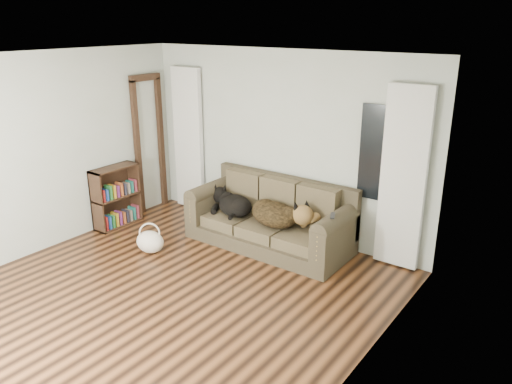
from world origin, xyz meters
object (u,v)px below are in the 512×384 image
Objects in this scene: bookshelf at (116,194)px; tote_bag at (150,241)px; sofa at (269,215)px; dog_shepherd at (278,216)px; dog_black_lab at (233,205)px.

tote_bag is at bearing -13.93° from bookshelf.
sofa is 0.19m from dog_shepherd.
tote_bag is (-1.16, -1.11, -0.29)m from sofa.
dog_shepherd is (0.18, -0.04, 0.04)m from sofa.
dog_black_lab is 0.85× the size of dog_shepherd.
sofa is 2.37m from bookshelf.
sofa is 5.57× the size of tote_bag.
dog_shepherd is 2.53m from bookshelf.
bookshelf reaches higher than sofa.
sofa is 1.63m from tote_bag.
dog_black_lab is at bearing -175.79° from sofa.
sofa is 2.95× the size of dog_shepherd.
sofa is at bearing 43.74° from tote_bag.
dog_shepherd is 1.89× the size of tote_bag.
bookshelf is (-1.09, 0.36, 0.34)m from tote_bag.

